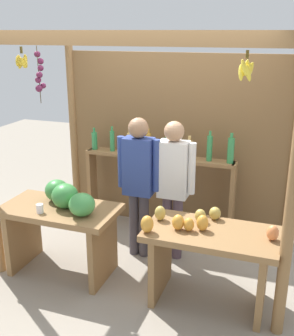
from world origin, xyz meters
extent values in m
plane|color=gray|center=(0.00, 0.00, 0.00)|extent=(12.00, 12.00, 0.00)
cylinder|color=olive|center=(1.43, -0.85, 1.23)|extent=(0.10, 0.10, 2.46)
cylinder|color=olive|center=(-1.43, 0.85, 1.23)|extent=(0.10, 0.10, 2.46)
cube|color=olive|center=(0.00, -0.85, 2.40)|extent=(2.96, 0.12, 0.12)
cube|color=olive|center=(-1.43, 0.00, 2.40)|extent=(0.12, 1.80, 0.12)
cube|color=brown|center=(0.00, 0.87, 1.11)|extent=(2.86, 0.04, 2.22)
cylinder|color=brown|center=(1.00, -0.77, 2.29)|extent=(0.02, 0.02, 0.06)
ellipsoid|color=yellow|center=(1.02, -0.77, 2.18)|extent=(0.04, 0.07, 0.13)
ellipsoid|color=yellow|center=(1.03, -0.74, 2.18)|extent=(0.07, 0.06, 0.14)
ellipsoid|color=yellow|center=(0.99, -0.75, 2.19)|extent=(0.06, 0.05, 0.13)
ellipsoid|color=yellow|center=(0.97, -0.75, 2.17)|extent=(0.05, 0.06, 0.13)
ellipsoid|color=yellow|center=(0.96, -0.78, 2.16)|extent=(0.05, 0.08, 0.14)
ellipsoid|color=yellow|center=(0.99, -0.81, 2.20)|extent=(0.08, 0.05, 0.13)
ellipsoid|color=yellow|center=(1.02, -0.80, 2.16)|extent=(0.07, 0.06, 0.14)
cylinder|color=brown|center=(-1.00, -0.74, 2.29)|extent=(0.02, 0.02, 0.06)
ellipsoid|color=gold|center=(-0.97, -0.74, 2.18)|extent=(0.04, 0.06, 0.11)
ellipsoid|color=gold|center=(-0.98, -0.72, 2.21)|extent=(0.05, 0.05, 0.11)
ellipsoid|color=gold|center=(-1.01, -0.69, 2.18)|extent=(0.06, 0.04, 0.11)
ellipsoid|color=gold|center=(-1.03, -0.72, 2.17)|extent=(0.05, 0.07, 0.11)
ellipsoid|color=gold|center=(-1.04, -0.75, 2.20)|extent=(0.06, 0.07, 0.11)
ellipsoid|color=gold|center=(-1.01, -0.76, 2.20)|extent=(0.07, 0.04, 0.11)
ellipsoid|color=gold|center=(-0.98, -0.76, 2.18)|extent=(0.06, 0.06, 0.11)
cylinder|color=#4C422D|center=(-1.01, -0.48, 2.05)|extent=(0.01, 0.01, 0.55)
sphere|color=#511938|center=(-1.02, -0.47, 2.24)|extent=(0.06, 0.06, 0.06)
sphere|color=#601E42|center=(-0.99, -0.46, 2.18)|extent=(0.06, 0.06, 0.06)
sphere|color=#601E42|center=(-0.98, -0.48, 2.11)|extent=(0.06, 0.06, 0.06)
sphere|color=#601E42|center=(-0.98, -0.51, 2.05)|extent=(0.06, 0.06, 0.06)
sphere|color=#601E42|center=(-1.01, -0.50, 2.00)|extent=(0.06, 0.06, 0.06)
sphere|color=#601E42|center=(-0.98, -0.47, 1.94)|extent=(0.06, 0.06, 0.06)
sphere|color=#601E42|center=(-1.00, -0.51, 1.92)|extent=(0.07, 0.07, 0.07)
cube|color=olive|center=(-0.79, -0.64, 0.72)|extent=(1.20, 0.64, 0.06)
cube|color=olive|center=(-1.27, -0.64, 0.34)|extent=(0.06, 0.58, 0.69)
cube|color=olive|center=(-0.31, -0.64, 0.34)|extent=(0.06, 0.58, 0.69)
ellipsoid|color=#38843D|center=(-0.72, -0.62, 0.87)|extent=(0.38, 0.38, 0.25)
ellipsoid|color=#429347|center=(-0.47, -0.73, 0.86)|extent=(0.36, 0.36, 0.23)
ellipsoid|color=#38843D|center=(-0.90, -0.49, 0.86)|extent=(0.30, 0.30, 0.23)
cylinder|color=white|center=(-0.89, -0.82, 0.79)|extent=(0.07, 0.07, 0.09)
cube|color=olive|center=(0.79, -0.64, 0.72)|extent=(1.20, 0.64, 0.06)
cube|color=olive|center=(0.31, -0.64, 0.34)|extent=(0.06, 0.58, 0.69)
cube|color=olive|center=(1.27, -0.64, 0.34)|extent=(0.06, 0.58, 0.69)
ellipsoid|color=gold|center=(0.25, -0.86, 0.82)|extent=(0.15, 0.15, 0.16)
ellipsoid|color=gold|center=(0.70, -0.66, 0.82)|extent=(0.15, 0.15, 0.15)
ellipsoid|color=gold|center=(0.49, -0.71, 0.82)|extent=(0.16, 0.16, 0.15)
ellipsoid|color=#B79E47|center=(0.76, -0.39, 0.81)|extent=(0.14, 0.14, 0.12)
ellipsoid|color=#E07F47|center=(1.31, -0.63, 0.81)|extent=(0.12, 0.12, 0.14)
ellipsoid|color=#B79E47|center=(0.65, -0.49, 0.81)|extent=(0.14, 0.14, 0.13)
ellipsoid|color=gold|center=(0.59, -0.70, 0.81)|extent=(0.13, 0.13, 0.13)
ellipsoid|color=#B79E47|center=(0.28, -0.58, 0.82)|extent=(0.15, 0.15, 0.14)
cube|color=olive|center=(-1.07, 0.64, 0.50)|extent=(0.05, 0.20, 1.00)
cube|color=olive|center=(0.79, 0.64, 0.50)|extent=(0.05, 0.20, 1.00)
cube|color=olive|center=(-0.14, 0.64, 0.98)|extent=(1.86, 0.22, 0.04)
cylinder|color=#338C4C|center=(-1.01, 0.64, 1.11)|extent=(0.07, 0.07, 0.22)
cylinder|color=#338C4C|center=(-1.01, 0.64, 1.25)|extent=(0.03, 0.03, 0.06)
cylinder|color=#338C4C|center=(-0.76, 0.64, 1.13)|extent=(0.06, 0.06, 0.26)
cylinder|color=#338C4C|center=(-0.76, 0.64, 1.29)|extent=(0.03, 0.03, 0.06)
cylinder|color=#D8B266|center=(-0.52, 0.64, 1.13)|extent=(0.07, 0.07, 0.25)
cylinder|color=#D8B266|center=(-0.52, 0.64, 1.28)|extent=(0.03, 0.03, 0.06)
cylinder|color=gold|center=(-0.27, 0.64, 1.13)|extent=(0.06, 0.06, 0.27)
cylinder|color=gold|center=(-0.27, 0.64, 1.30)|extent=(0.03, 0.03, 0.06)
cylinder|color=#338C4C|center=(-0.02, 0.64, 1.15)|extent=(0.07, 0.07, 0.30)
cylinder|color=#338C4C|center=(-0.02, 0.64, 1.33)|extent=(0.03, 0.03, 0.06)
cylinder|color=#D8B266|center=(0.24, 0.64, 1.11)|extent=(0.08, 0.08, 0.22)
cylinder|color=#D8B266|center=(0.24, 0.64, 1.25)|extent=(0.04, 0.04, 0.06)
cylinder|color=#338C4C|center=(0.49, 0.64, 1.15)|extent=(0.07, 0.07, 0.30)
cylinder|color=#338C4C|center=(0.49, 0.64, 1.33)|extent=(0.03, 0.03, 0.06)
cylinder|color=#338C4C|center=(0.73, 0.64, 1.15)|extent=(0.08, 0.08, 0.30)
cylinder|color=#338C4C|center=(0.73, 0.64, 1.33)|extent=(0.04, 0.04, 0.06)
cylinder|color=#433E46|center=(-0.21, -0.03, 0.38)|extent=(0.11, 0.11, 0.75)
cylinder|color=#433E46|center=(-0.09, -0.03, 0.38)|extent=(0.11, 0.11, 0.75)
cube|color=#2D428C|center=(-0.15, -0.03, 1.07)|extent=(0.32, 0.19, 0.63)
cylinder|color=#2D428C|center=(-0.35, -0.03, 1.10)|extent=(0.08, 0.08, 0.57)
cylinder|color=#2D428C|center=(0.05, -0.03, 1.10)|extent=(0.08, 0.08, 0.57)
sphere|color=#997051|center=(-0.15, -0.03, 1.49)|extent=(0.22, 0.22, 0.22)
cylinder|color=#513F4B|center=(0.16, 0.04, 0.37)|extent=(0.11, 0.11, 0.74)
cylinder|color=#513F4B|center=(0.28, 0.04, 0.37)|extent=(0.11, 0.11, 0.74)
cube|color=white|center=(0.22, 0.04, 1.05)|extent=(0.32, 0.19, 0.62)
cylinder|color=white|center=(0.02, 0.04, 1.08)|extent=(0.08, 0.08, 0.56)
cylinder|color=white|center=(0.42, 0.04, 1.08)|extent=(0.08, 0.08, 0.56)
sphere|color=tan|center=(0.22, 0.04, 1.47)|extent=(0.21, 0.21, 0.21)
camera|label=1|loc=(1.36, -3.99, 2.46)|focal=44.29mm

